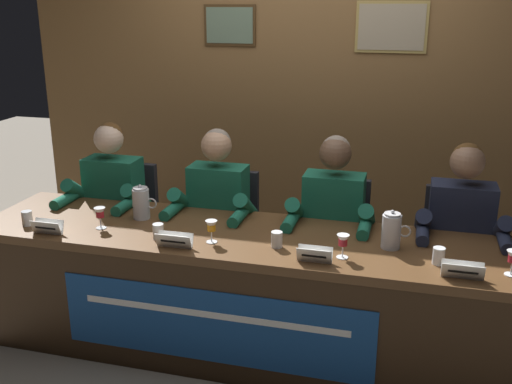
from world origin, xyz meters
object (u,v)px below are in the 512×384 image
object	(u,v)px
conference_table	(250,280)
chair_center_right	(334,252)
nameplate_far_left	(47,227)
nameplate_center_right	(315,255)
panelist_center_right	(331,222)
water_pitcher_left_side	(141,203)
juice_glass_center_left	(211,227)
water_cup_far_left	(27,219)
water_cup_far_right	(439,257)
water_cup_center_right	(277,240)
juice_glass_center_right	(343,242)
chair_far_left	(126,230)
juice_glass_far_left	(100,214)
nameplate_far_right	(463,271)
chair_center_left	(225,241)
chair_far_right	(454,265)
panelist_far_left	(109,202)
water_pitcher_right_side	(392,231)
nameplate_center_left	(174,240)
panelist_center_left	(215,212)
water_cup_center_left	(158,232)

from	to	relation	value
conference_table	chair_center_right	size ratio (longest dim) A/B	3.65
nameplate_far_left	nameplate_center_right	bearing A→B (deg)	0.43
panelist_center_right	water_pitcher_left_side	bearing A→B (deg)	-165.64
conference_table	panelist_center_right	world-z (taller)	panelist_center_right
juice_glass_center_left	chair_center_right	bearing A→B (deg)	51.78
water_cup_far_left	water_cup_far_right	size ratio (longest dim) A/B	1.00
nameplate_center_right	water_cup_center_right	xyz separation A→B (m)	(-0.22, 0.14, -0.00)
juice_glass_center_left	juice_glass_center_right	size ratio (longest dim) A/B	1.00
chair_far_left	juice_glass_far_left	distance (m)	0.82
nameplate_far_right	juice_glass_center_right	bearing A→B (deg)	171.12
chair_center_left	chair_far_right	bearing A→B (deg)	0.00
chair_center_left	nameplate_far_left	bearing A→B (deg)	-131.99
panelist_far_left	water_pitcher_right_side	bearing A→B (deg)	-10.75
juice_glass_far_left	chair_far_right	xyz separation A→B (m)	(1.98, 0.69, -0.38)
chair_center_right	nameplate_center_left	bearing A→B (deg)	-131.18
water_cup_far_left	juice_glass_center_right	xyz separation A→B (m)	(1.81, 0.02, 0.05)
juice_glass_center_left	water_cup_center_right	xyz separation A→B (m)	(0.35, 0.03, -0.05)
panelist_center_left	nameplate_center_right	distance (m)	0.98
panelist_center_right	chair_center_right	bearing A→B (deg)	90.00
nameplate_far_right	nameplate_center_right	bearing A→B (deg)	-179.84
chair_far_left	water_cup_center_left	bearing A→B (deg)	-51.33
juice_glass_center_left	chair_far_right	distance (m)	1.54
nameplate_center_left	water_cup_center_left	world-z (taller)	water_cup_center_left
juice_glass_far_left	panelist_center_left	size ratio (longest dim) A/B	0.10
juice_glass_far_left	juice_glass_center_right	bearing A→B (deg)	-2.03
chair_far_right	conference_table	bearing A→B (deg)	-148.89
water_cup_far_right	panelist_center_left	bearing A→B (deg)	159.76
water_cup_far_left	chair_center_right	world-z (taller)	chair_center_right
water_cup_far_left	water_cup_center_right	bearing A→B (deg)	2.50
panelist_center_right	water_pitcher_right_side	bearing A→B (deg)	-43.78
nameplate_center_right	chair_far_right	xyz separation A→B (m)	(0.72, 0.83, -0.34)
juice_glass_far_left	water_cup_center_right	xyz separation A→B (m)	(1.03, -0.00, -0.05)
water_pitcher_right_side	panelist_center_right	bearing A→B (deg)	136.22
conference_table	water_cup_center_right	distance (m)	0.31
panelist_center_left	panelist_center_right	distance (m)	0.73
nameplate_center_right	water_pitcher_left_side	size ratio (longest dim) A/B	0.83
chair_center_left	water_cup_center_left	distance (m)	0.83
chair_center_left	nameplate_center_left	bearing A→B (deg)	-90.10
chair_far_left	juice_glass_center_left	size ratio (longest dim) A/B	7.14
water_cup_center_left	water_cup_far_right	world-z (taller)	same
nameplate_center_right	juice_glass_center_right	xyz separation A→B (m)	(0.13, 0.09, 0.05)
water_cup_center_left	nameplate_far_right	world-z (taller)	water_cup_center_left
nameplate_far_left	nameplate_center_left	world-z (taller)	same
chair_far_left	nameplate_far_right	size ratio (longest dim) A/B	4.59
juice_glass_far_left	water_pitcher_right_side	bearing A→B (deg)	5.17
water_cup_far_left	water_pitcher_right_side	distance (m)	2.05
water_pitcher_left_side	nameplate_center_right	bearing A→B (deg)	-17.79
chair_center_left	juice_glass_center_left	bearing A→B (deg)	-77.21
panelist_center_right	nameplate_center_right	distance (m)	0.64
nameplate_far_right	water_pitcher_left_side	world-z (taller)	water_pitcher_left_side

